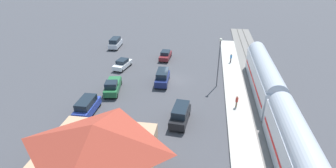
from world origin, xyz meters
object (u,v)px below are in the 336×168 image
Objects in this scene: pickup_green at (113,86)px; sedan_white at (122,64)px; station_building at (97,151)px; pedestrian_waiting_far at (237,101)px; pedestrian_on_platform at (231,58)px; light_pole_near_platform at (219,57)px; suv_blue at (87,106)px; suv_silver at (115,43)px; sedan_maroon at (165,55)px; suv_navy at (162,77)px; passenger_train at (277,106)px; suv_black at (180,114)px.

pickup_green is 1.19× the size of sedan_white.
station_building is 19.97m from pedestrian_waiting_far.
light_pole_near_platform is (2.77, 10.06, 3.70)m from pedestrian_on_platform.
suv_blue is at bearing 12.09° from pedestrian_waiting_far.
suv_silver is (25.06, -5.88, -0.13)m from pedestrian_on_platform.
sedan_maroon is (-1.19, -31.38, -2.25)m from station_building.
suv_navy is at bearing 1.94° from light_pole_near_platform.
pickup_green is (18.29, -2.14, -0.25)m from pedestrian_waiting_far.
suv_silver is at bearing -23.79° from sedan_maroon.
sedan_maroon is at bearing -92.17° from station_building.
suv_silver is at bearing -35.57° from light_pole_near_platform.
pickup_green is (22.55, -5.51, -1.83)m from passenger_train.
station_building is 31.49m from sedan_maroon.
pedestrian_waiting_far is 0.34× the size of suv_navy.
suv_blue is (7.00, 21.20, 0.27)m from sedan_maroon.
light_pole_near_platform is at bearing -164.58° from pickup_green.
pedestrian_on_platform is 25.74m from suv_silver.
suv_blue is (5.81, -10.19, -1.98)m from station_building.
suv_navy and suv_silver have the same top height.
suv_navy is at bearing -149.97° from pickup_green.
sedan_white is at bearing -89.69° from suv_blue.
pedestrian_on_platform is at bearing 166.80° from suv_silver.
suv_navy is at bearing -28.74° from pedestrian_waiting_far.
sedan_maroon is 0.92× the size of suv_navy.
sedan_maroon is 0.96× the size of sedan_white.
suv_silver is at bearing -73.23° from station_building.
suv_navy is at bearing -68.59° from suv_black.
pedestrian_on_platform is 0.22× the size of light_pole_near_platform.
sedan_maroon is (12.55, -17.01, -0.40)m from pedestrian_waiting_far.
station_building is at bearing 87.83° from sedan_maroon.
pickup_green is at bearing -74.60° from station_building.
suv_blue and suv_navy have the same top height.
suv_silver is 0.63× the size of light_pole_near_platform.
light_pole_near_platform is at bearing -55.40° from passenger_train.
suv_silver is at bearing -42.09° from pedestrian_waiting_far.
suv_black is at bearing 128.78° from sedan_white.
pedestrian_on_platform is at bearing -114.31° from station_building.
station_building reaches higher than pedestrian_waiting_far.
suv_blue is 20.45m from light_pole_near_platform.
suv_blue is 1.03× the size of sedan_white.
suv_blue reaches higher than sedan_maroon.
station_building reaches higher than suv_navy.
pedestrian_waiting_far is 0.35× the size of suv_blue.
sedan_maroon is at bearing -111.11° from pickup_green.
pedestrian_on_platform is 0.36× the size of sedan_white.
sedan_maroon is at bearing -53.58° from pedestrian_waiting_far.
light_pole_near_platform reaches higher than pedestrian_waiting_far.
suv_navy is at bearing -128.54° from suv_blue.
suv_navy is at bearing 148.75° from sedan_white.
sedan_white is (19.63, -11.26, -0.40)m from pedestrian_waiting_far.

